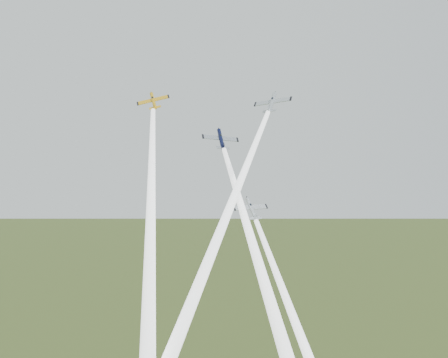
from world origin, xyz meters
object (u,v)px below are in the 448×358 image
Objects in this scene: plane_silver_low at (252,209)px; plane_navy at (221,139)px; plane_yellow at (153,101)px; plane_silver_right at (272,102)px.

plane_navy is at bearing 108.75° from plane_silver_low.
plane_yellow is 24.82m from plane_silver_right.
plane_silver_right is 1.15× the size of plane_silver_low.
plane_yellow is 0.88× the size of plane_navy.
plane_yellow is at bearing 164.96° from plane_navy.
plane_silver_right is at bearing 35.86° from plane_silver_low.
plane_navy is at bearing -162.10° from plane_silver_right.
plane_yellow is at bearing 140.01° from plane_silver_low.
plane_yellow reaches higher than plane_navy.
plane_silver_low is at bearing -100.84° from plane_silver_right.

